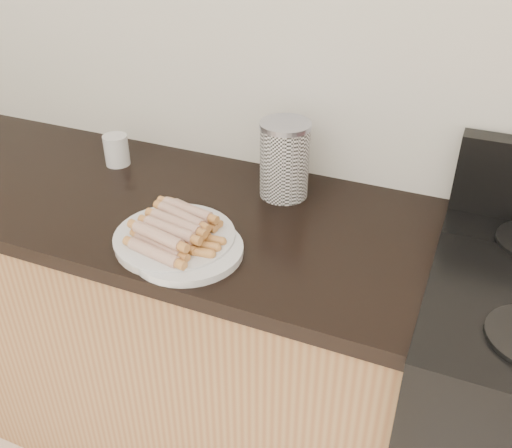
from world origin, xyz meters
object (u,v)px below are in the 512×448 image
at_px(mug, 117,150).
at_px(canister, 285,160).
at_px(main_plate, 175,240).
at_px(side_plate, 188,250).

bearing_deg(mug, canister, 2.34).
distance_m(canister, mug, 0.52).
xyz_separation_m(main_plate, mug, (-0.36, 0.30, 0.04)).
distance_m(side_plate, mug, 0.53).
height_order(main_plate, canister, canister).
bearing_deg(mug, main_plate, -39.30).
bearing_deg(main_plate, mug, 140.70).
height_order(side_plate, mug, mug).
bearing_deg(side_plate, main_plate, 151.91).
xyz_separation_m(canister, mug, (-0.52, -0.02, -0.06)).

